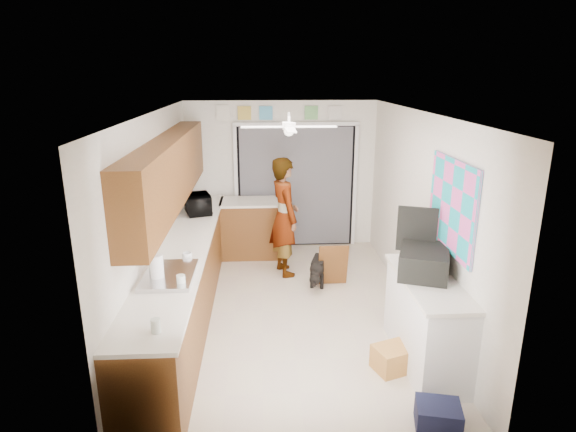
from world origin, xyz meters
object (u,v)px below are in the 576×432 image
object	(u,v)px
navy_crate	(438,416)
suitcase	(424,262)
paper_towel_roll	(157,268)
man	(284,217)
microwave	(198,204)
cardboard_box	(394,358)
cup	(187,256)
dog	(319,270)

from	to	relation	value
navy_crate	suitcase	bearing A→B (deg)	81.33
paper_towel_roll	man	distance (m)	2.71
microwave	man	xyz separation A→B (m)	(1.27, -0.10, -0.19)
paper_towel_roll	navy_crate	distance (m)	2.93
cardboard_box	navy_crate	bearing A→B (deg)	-80.42
microwave	man	distance (m)	1.29
cardboard_box	navy_crate	xyz separation A→B (m)	(0.15, -0.87, -0.01)
cup	man	world-z (taller)	man
paper_towel_roll	cup	bearing A→B (deg)	68.93
suitcase	paper_towel_roll	bearing A→B (deg)	-159.03
cup	suitcase	bearing A→B (deg)	-11.60
cup	navy_crate	xyz separation A→B (m)	(2.32, -1.65, -0.87)
suitcase	navy_crate	size ratio (longest dim) A/B	1.70
man	dog	size ratio (longest dim) A/B	3.11
microwave	dog	bearing A→B (deg)	-124.29
cup	navy_crate	distance (m)	2.98
microwave	cardboard_box	size ratio (longest dim) A/B	1.24
paper_towel_roll	cardboard_box	world-z (taller)	paper_towel_roll
cardboard_box	microwave	bearing A→B (deg)	130.57
suitcase	man	xyz separation A→B (m)	(-1.33, 2.29, -0.19)
microwave	man	size ratio (longest dim) A/B	0.28
suitcase	cardboard_box	bearing A→B (deg)	-119.06
paper_towel_roll	suitcase	distance (m)	2.71
cup	paper_towel_roll	bearing A→B (deg)	-111.07
cardboard_box	man	world-z (taller)	man
cup	paper_towel_roll	xyz separation A→B (m)	(-0.21, -0.55, 0.10)
paper_towel_roll	suitcase	world-z (taller)	paper_towel_roll
microwave	suitcase	distance (m)	3.52
navy_crate	man	xyz separation A→B (m)	(-1.15, 3.43, 0.78)
dog	cardboard_box	bearing A→B (deg)	-59.73
cup	microwave	bearing A→B (deg)	93.11
man	cup	bearing A→B (deg)	130.19
suitcase	man	world-z (taller)	man
microwave	dog	world-z (taller)	microwave
navy_crate	microwave	bearing A→B (deg)	124.50
navy_crate	dog	xyz separation A→B (m)	(-0.68, 2.98, 0.11)
cardboard_box	man	bearing A→B (deg)	111.46
navy_crate	man	size ratio (longest dim) A/B	0.21
cardboard_box	dog	size ratio (longest dim) A/B	0.71
suitcase	navy_crate	distance (m)	1.50
paper_towel_roll	navy_crate	xyz separation A→B (m)	(2.53, -1.10, -0.97)
suitcase	dog	world-z (taller)	suitcase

